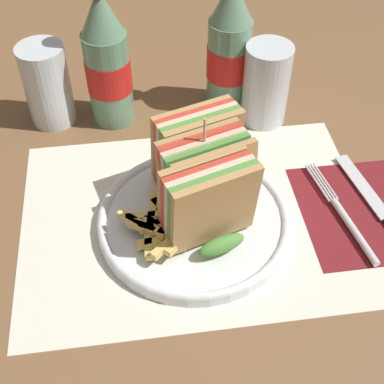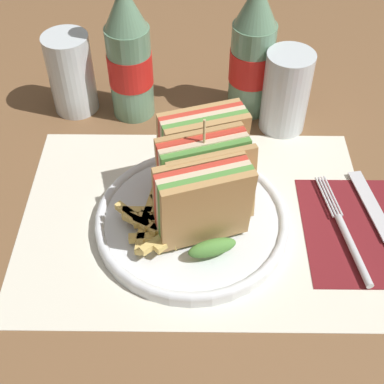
{
  "view_description": "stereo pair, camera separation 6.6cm",
  "coord_description": "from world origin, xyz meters",
  "px_view_note": "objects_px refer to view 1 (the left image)",
  "views": [
    {
      "loc": [
        -0.09,
        -0.42,
        0.52
      ],
      "look_at": [
        -0.02,
        0.03,
        0.04
      ],
      "focal_mm": 50.0,
      "sensor_mm": 36.0,
      "label": 1
    },
    {
      "loc": [
        -0.02,
        -0.43,
        0.52
      ],
      "look_at": [
        -0.02,
        0.03,
        0.04
      ],
      "focal_mm": 50.0,
      "sensor_mm": 36.0,
      "label": 2
    }
  ],
  "objects_px": {
    "plate_main": "(194,220)",
    "coke_bottle_far": "(229,49)",
    "coke_bottle_near": "(107,62)",
    "club_sandwich": "(204,176)",
    "fork": "(347,220)",
    "glass_near": "(265,90)",
    "glass_far": "(47,85)",
    "knife": "(380,209)"
  },
  "relations": [
    {
      "from": "plate_main",
      "to": "coke_bottle_far",
      "type": "distance_m",
      "value": 0.27
    },
    {
      "from": "coke_bottle_near",
      "to": "coke_bottle_far",
      "type": "relative_size",
      "value": 1.0
    },
    {
      "from": "club_sandwich",
      "to": "fork",
      "type": "height_order",
      "value": "club_sandwich"
    },
    {
      "from": "coke_bottle_near",
      "to": "glass_near",
      "type": "distance_m",
      "value": 0.23
    },
    {
      "from": "club_sandwich",
      "to": "coke_bottle_near",
      "type": "bearing_deg",
      "value": 116.11
    },
    {
      "from": "glass_near",
      "to": "glass_far",
      "type": "relative_size",
      "value": 1.0
    },
    {
      "from": "fork",
      "to": "glass_near",
      "type": "relative_size",
      "value": 1.42
    },
    {
      "from": "plate_main",
      "to": "knife",
      "type": "height_order",
      "value": "plate_main"
    },
    {
      "from": "fork",
      "to": "knife",
      "type": "distance_m",
      "value": 0.05
    },
    {
      "from": "coke_bottle_far",
      "to": "glass_near",
      "type": "xyz_separation_m",
      "value": [
        0.05,
        -0.04,
        -0.05
      ]
    },
    {
      "from": "glass_near",
      "to": "plate_main",
      "type": "bearing_deg",
      "value": -123.88
    },
    {
      "from": "glass_near",
      "to": "knife",
      "type": "bearing_deg",
      "value": -63.01
    },
    {
      "from": "club_sandwich",
      "to": "coke_bottle_far",
      "type": "relative_size",
      "value": 0.81
    },
    {
      "from": "knife",
      "to": "coke_bottle_far",
      "type": "height_order",
      "value": "coke_bottle_far"
    },
    {
      "from": "fork",
      "to": "knife",
      "type": "xyz_separation_m",
      "value": [
        0.05,
        0.01,
        -0.0
      ]
    },
    {
      "from": "knife",
      "to": "coke_bottle_far",
      "type": "relative_size",
      "value": 0.88
    },
    {
      "from": "knife",
      "to": "glass_far",
      "type": "relative_size",
      "value": 1.64
    },
    {
      "from": "club_sandwich",
      "to": "glass_far",
      "type": "height_order",
      "value": "club_sandwich"
    },
    {
      "from": "fork",
      "to": "club_sandwich",
      "type": "bearing_deg",
      "value": 157.12
    },
    {
      "from": "knife",
      "to": "coke_bottle_near",
      "type": "height_order",
      "value": "coke_bottle_near"
    },
    {
      "from": "coke_bottle_far",
      "to": "club_sandwich",
      "type": "bearing_deg",
      "value": -107.66
    },
    {
      "from": "coke_bottle_far",
      "to": "knife",
      "type": "bearing_deg",
      "value": -58.52
    },
    {
      "from": "knife",
      "to": "glass_near",
      "type": "bearing_deg",
      "value": 107.24
    },
    {
      "from": "knife",
      "to": "club_sandwich",
      "type": "bearing_deg",
      "value": 163.46
    },
    {
      "from": "club_sandwich",
      "to": "coke_bottle_near",
      "type": "distance_m",
      "value": 0.24
    },
    {
      "from": "club_sandwich",
      "to": "knife",
      "type": "bearing_deg",
      "value": -6.79
    },
    {
      "from": "club_sandwich",
      "to": "coke_bottle_far",
      "type": "height_order",
      "value": "coke_bottle_far"
    },
    {
      "from": "glass_far",
      "to": "plate_main",
      "type": "bearing_deg",
      "value": -52.82
    },
    {
      "from": "knife",
      "to": "coke_bottle_near",
      "type": "xyz_separation_m",
      "value": [
        -0.33,
        0.24,
        0.09
      ]
    },
    {
      "from": "plate_main",
      "to": "coke_bottle_near",
      "type": "distance_m",
      "value": 0.26
    },
    {
      "from": "club_sandwich",
      "to": "knife",
      "type": "distance_m",
      "value": 0.24
    },
    {
      "from": "plate_main",
      "to": "fork",
      "type": "relative_size",
      "value": 1.37
    },
    {
      "from": "plate_main",
      "to": "club_sandwich",
      "type": "distance_m",
      "value": 0.06
    },
    {
      "from": "coke_bottle_near",
      "to": "glass_near",
      "type": "xyz_separation_m",
      "value": [
        0.22,
        -0.03,
        -0.05
      ]
    },
    {
      "from": "plate_main",
      "to": "coke_bottle_near",
      "type": "xyz_separation_m",
      "value": [
        -0.09,
        0.23,
        0.09
      ]
    },
    {
      "from": "coke_bottle_near",
      "to": "glass_far",
      "type": "bearing_deg",
      "value": 174.17
    },
    {
      "from": "fork",
      "to": "coke_bottle_near",
      "type": "distance_m",
      "value": 0.39
    },
    {
      "from": "plate_main",
      "to": "glass_near",
      "type": "relative_size",
      "value": 1.95
    },
    {
      "from": "club_sandwich",
      "to": "glass_near",
      "type": "bearing_deg",
      "value": 56.64
    },
    {
      "from": "club_sandwich",
      "to": "knife",
      "type": "relative_size",
      "value": 0.92
    },
    {
      "from": "knife",
      "to": "glass_near",
      "type": "distance_m",
      "value": 0.24
    },
    {
      "from": "plate_main",
      "to": "glass_near",
      "type": "distance_m",
      "value": 0.24
    }
  ]
}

